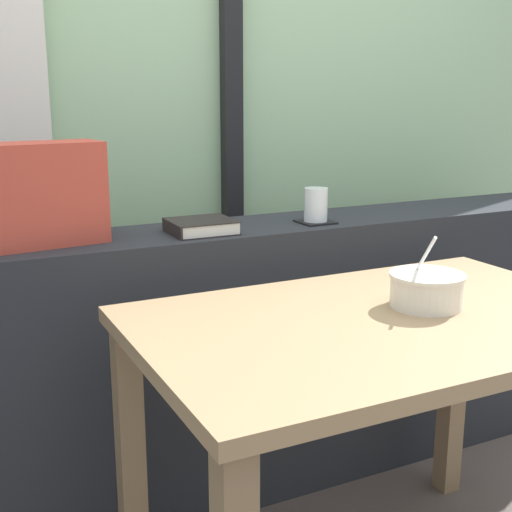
{
  "coord_description": "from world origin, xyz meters",
  "views": [
    {
      "loc": [
        -0.9,
        -1.23,
        1.22
      ],
      "look_at": [
        -0.06,
        0.46,
        0.77
      ],
      "focal_mm": 47.99,
      "sensor_mm": 36.0,
      "label": 1
    }
  ],
  "objects_px": {
    "throw_pillow": "(39,194)",
    "soup_bowl": "(426,290)",
    "coaster_square": "(315,222)",
    "juice_glass": "(316,206)",
    "closed_book": "(201,226)",
    "breakfast_table": "(382,366)"
  },
  "relations": [
    {
      "from": "juice_glass",
      "to": "closed_book",
      "type": "xyz_separation_m",
      "value": [
        -0.36,
        0.01,
        -0.03
      ]
    },
    {
      "from": "throw_pillow",
      "to": "soup_bowl",
      "type": "relative_size",
      "value": 1.84
    },
    {
      "from": "juice_glass",
      "to": "soup_bowl",
      "type": "bearing_deg",
      "value": -93.17
    },
    {
      "from": "breakfast_table",
      "to": "closed_book",
      "type": "bearing_deg",
      "value": 109.39
    },
    {
      "from": "breakfast_table",
      "to": "juice_glass",
      "type": "xyz_separation_m",
      "value": [
        0.16,
        0.56,
        0.27
      ]
    },
    {
      "from": "breakfast_table",
      "to": "juice_glass",
      "type": "height_order",
      "value": "juice_glass"
    },
    {
      "from": "juice_glass",
      "to": "soup_bowl",
      "type": "height_order",
      "value": "juice_glass"
    },
    {
      "from": "closed_book",
      "to": "juice_glass",
      "type": "bearing_deg",
      "value": -2.25
    },
    {
      "from": "coaster_square",
      "to": "throw_pillow",
      "type": "relative_size",
      "value": 0.31
    },
    {
      "from": "juice_glass",
      "to": "breakfast_table",
      "type": "bearing_deg",
      "value": -105.99
    },
    {
      "from": "coaster_square",
      "to": "throw_pillow",
      "type": "bearing_deg",
      "value": 176.1
    },
    {
      "from": "throw_pillow",
      "to": "coaster_square",
      "type": "bearing_deg",
      "value": -3.9
    },
    {
      "from": "coaster_square",
      "to": "closed_book",
      "type": "distance_m",
      "value": 0.36
    },
    {
      "from": "soup_bowl",
      "to": "closed_book",
      "type": "bearing_deg",
      "value": 120.81
    },
    {
      "from": "coaster_square",
      "to": "soup_bowl",
      "type": "bearing_deg",
      "value": -93.17
    },
    {
      "from": "juice_glass",
      "to": "soup_bowl",
      "type": "xyz_separation_m",
      "value": [
        -0.03,
        -0.55,
        -0.11
      ]
    },
    {
      "from": "closed_book",
      "to": "breakfast_table",
      "type": "bearing_deg",
      "value": -70.61
    },
    {
      "from": "coaster_square",
      "to": "soup_bowl",
      "type": "height_order",
      "value": "soup_bowl"
    },
    {
      "from": "closed_book",
      "to": "throw_pillow",
      "type": "relative_size",
      "value": 0.56
    },
    {
      "from": "coaster_square",
      "to": "juice_glass",
      "type": "distance_m",
      "value": 0.05
    },
    {
      "from": "breakfast_table",
      "to": "soup_bowl",
      "type": "distance_m",
      "value": 0.21
    },
    {
      "from": "juice_glass",
      "to": "closed_book",
      "type": "distance_m",
      "value": 0.37
    }
  ]
}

